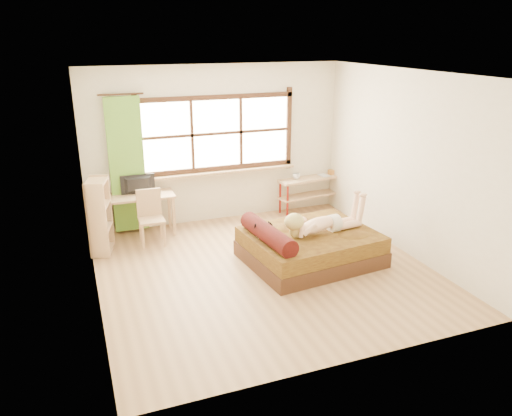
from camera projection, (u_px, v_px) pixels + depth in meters
name	position (u px, v px, depth m)	size (l,w,h in m)	color
floor	(264.00, 270.00, 7.06)	(4.50, 4.50, 0.00)	#9E754C
ceiling	(265.00, 73.00, 6.16)	(4.50, 4.50, 0.00)	white
wall_back	(217.00, 145.00, 8.60)	(4.50, 4.50, 0.00)	silver
wall_front	(354.00, 241.00, 4.63)	(4.50, 4.50, 0.00)	silver
wall_left	(87.00, 197.00, 5.86)	(4.50, 4.50, 0.00)	silver
wall_right	(406.00, 164.00, 7.36)	(4.50, 4.50, 0.00)	silver
window	(217.00, 136.00, 8.52)	(2.80, 0.16, 1.46)	#FFEDBF
curtain	(127.00, 166.00, 8.04)	(0.55, 0.10, 2.20)	#5A9929
bed	(308.00, 246.00, 7.25)	(1.96, 1.64, 0.69)	#32190F
woman	(323.00, 215.00, 7.12)	(1.27, 0.36, 0.54)	beige
kitten	(262.00, 229.00, 7.01)	(0.27, 0.11, 0.22)	black
desk	(140.00, 200.00, 8.11)	(1.11, 0.53, 0.69)	tan
monitor	(138.00, 185.00, 8.07)	(0.55, 0.07, 0.32)	black
chair	(150.00, 214.00, 7.86)	(0.39, 0.39, 0.86)	tan
pipe_shelf	(311.00, 186.00, 9.32)	(1.30, 0.50, 0.72)	tan
cup	(296.00, 176.00, 9.14)	(0.14, 0.14, 0.11)	gray
book	(320.00, 176.00, 9.32)	(0.16, 0.22, 0.02)	gray
bookshelf	(100.00, 216.00, 7.45)	(0.39, 0.55, 1.15)	tan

